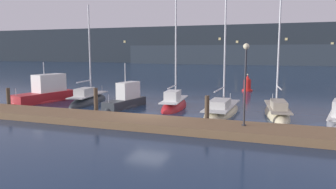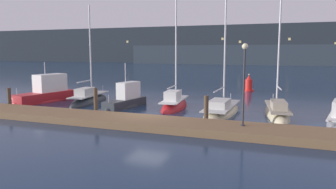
{
  "view_description": "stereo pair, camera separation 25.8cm",
  "coord_description": "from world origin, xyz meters",
  "px_view_note": "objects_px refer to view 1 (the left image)",
  "views": [
    {
      "loc": [
        8.3,
        -18.99,
        4.42
      ],
      "look_at": [
        0.0,
        3.78,
        1.2
      ],
      "focal_mm": 35.0,
      "sensor_mm": 36.0,
      "label": 1
    },
    {
      "loc": [
        8.54,
        -18.9,
        4.42
      ],
      "look_at": [
        0.0,
        3.78,
        1.2
      ],
      "focal_mm": 35.0,
      "sensor_mm": 36.0,
      "label": 2
    }
  ],
  "objects_px": {
    "sailboat_berth_5": "(222,111)",
    "sailboat_berth_6": "(277,114)",
    "channel_buoy": "(247,85)",
    "motorboat_berth_1": "(45,96)",
    "sailboat_berth_4": "(174,106)",
    "dock_lamppost": "(246,72)",
    "motorboat_berth_3": "(126,103)",
    "sailboat_berth_2": "(88,101)"
  },
  "relations": [
    {
      "from": "sailboat_berth_2",
      "to": "motorboat_berth_3",
      "type": "xyz_separation_m",
      "value": [
        4.02,
        -0.86,
        0.19
      ]
    },
    {
      "from": "motorboat_berth_3",
      "to": "channel_buoy",
      "type": "bearing_deg",
      "value": 61.3
    },
    {
      "from": "motorboat_berth_1",
      "to": "dock_lamppost",
      "type": "height_order",
      "value": "dock_lamppost"
    },
    {
      "from": "motorboat_berth_1",
      "to": "dock_lamppost",
      "type": "distance_m",
      "value": 18.99
    },
    {
      "from": "motorboat_berth_3",
      "to": "sailboat_berth_6",
      "type": "relative_size",
      "value": 0.56
    },
    {
      "from": "motorboat_berth_3",
      "to": "sailboat_berth_4",
      "type": "bearing_deg",
      "value": 14.71
    },
    {
      "from": "sailboat_berth_5",
      "to": "sailboat_berth_6",
      "type": "distance_m",
      "value": 3.8
    },
    {
      "from": "motorboat_berth_1",
      "to": "sailboat_berth_5",
      "type": "distance_m",
      "value": 15.66
    },
    {
      "from": "sailboat_berth_2",
      "to": "sailboat_berth_6",
      "type": "height_order",
      "value": "sailboat_berth_2"
    },
    {
      "from": "dock_lamppost",
      "to": "sailboat_berth_2",
      "type": "bearing_deg",
      "value": 155.97
    },
    {
      "from": "sailboat_berth_6",
      "to": "dock_lamppost",
      "type": "xyz_separation_m",
      "value": [
        -1.52,
        -6.03,
        3.24
      ]
    },
    {
      "from": "motorboat_berth_1",
      "to": "sailboat_berth_5",
      "type": "xyz_separation_m",
      "value": [
        15.66,
        0.1,
        -0.36
      ]
    },
    {
      "from": "sailboat_berth_2",
      "to": "sailboat_berth_5",
      "type": "distance_m",
      "value": 11.63
    },
    {
      "from": "motorboat_berth_3",
      "to": "sailboat_berth_6",
      "type": "bearing_deg",
      "value": 3.55
    },
    {
      "from": "motorboat_berth_1",
      "to": "sailboat_berth_5",
      "type": "relative_size",
      "value": 0.66
    },
    {
      "from": "dock_lamppost",
      "to": "channel_buoy",
      "type": "bearing_deg",
      "value": 95.98
    },
    {
      "from": "motorboat_berth_3",
      "to": "sailboat_berth_2",
      "type": "bearing_deg",
      "value": 167.86
    },
    {
      "from": "motorboat_berth_1",
      "to": "channel_buoy",
      "type": "height_order",
      "value": "motorboat_berth_1"
    },
    {
      "from": "sailboat_berth_2",
      "to": "channel_buoy",
      "type": "xyz_separation_m",
      "value": [
        11.83,
        13.4,
        0.57
      ]
    },
    {
      "from": "motorboat_berth_1",
      "to": "motorboat_berth_3",
      "type": "xyz_separation_m",
      "value": [
        8.06,
        -0.26,
        -0.15
      ]
    },
    {
      "from": "sailboat_berth_6",
      "to": "motorboat_berth_3",
      "type": "bearing_deg",
      "value": -176.45
    },
    {
      "from": "motorboat_berth_1",
      "to": "sailboat_berth_4",
      "type": "relative_size",
      "value": 0.7
    },
    {
      "from": "sailboat_berth_2",
      "to": "sailboat_berth_6",
      "type": "xyz_separation_m",
      "value": [
        15.4,
        -0.16,
        -0.03
      ]
    },
    {
      "from": "sailboat_berth_5",
      "to": "channel_buoy",
      "type": "relative_size",
      "value": 5.23
    },
    {
      "from": "sailboat_berth_5",
      "to": "sailboat_berth_6",
      "type": "xyz_separation_m",
      "value": [
        3.78,
        0.35,
        -0.01
      ]
    },
    {
      "from": "sailboat_berth_6",
      "to": "dock_lamppost",
      "type": "height_order",
      "value": "sailboat_berth_6"
    },
    {
      "from": "sailboat_berth_2",
      "to": "channel_buoy",
      "type": "height_order",
      "value": "sailboat_berth_2"
    },
    {
      "from": "sailboat_berth_4",
      "to": "dock_lamppost",
      "type": "distance_m",
      "value": 9.35
    },
    {
      "from": "motorboat_berth_3",
      "to": "sailboat_berth_5",
      "type": "distance_m",
      "value": 7.61
    },
    {
      "from": "channel_buoy",
      "to": "dock_lamppost",
      "type": "relative_size",
      "value": 0.44
    },
    {
      "from": "sailboat_berth_5",
      "to": "channel_buoy",
      "type": "height_order",
      "value": "sailboat_berth_5"
    },
    {
      "from": "motorboat_berth_3",
      "to": "channel_buoy",
      "type": "relative_size",
      "value": 2.52
    },
    {
      "from": "motorboat_berth_1",
      "to": "dock_lamppost",
      "type": "xyz_separation_m",
      "value": [
        17.92,
        -5.58,
        2.87
      ]
    },
    {
      "from": "sailboat_berth_4",
      "to": "sailboat_berth_5",
      "type": "height_order",
      "value": "sailboat_berth_5"
    },
    {
      "from": "motorboat_berth_1",
      "to": "sailboat_berth_2",
      "type": "height_order",
      "value": "sailboat_berth_2"
    },
    {
      "from": "sailboat_berth_4",
      "to": "dock_lamppost",
      "type": "xyz_separation_m",
      "value": [
        6.12,
        -6.31,
        3.2
      ]
    },
    {
      "from": "motorboat_berth_1",
      "to": "sailboat_berth_5",
      "type": "bearing_deg",
      "value": 0.36
    },
    {
      "from": "sailboat_berth_5",
      "to": "sailboat_berth_4",
      "type": "bearing_deg",
      "value": 170.75
    },
    {
      "from": "sailboat_berth_5",
      "to": "channel_buoy",
      "type": "distance_m",
      "value": 13.93
    },
    {
      "from": "sailboat_berth_2",
      "to": "sailboat_berth_4",
      "type": "relative_size",
      "value": 0.96
    },
    {
      "from": "sailboat_berth_6",
      "to": "channel_buoy",
      "type": "distance_m",
      "value": 14.04
    },
    {
      "from": "motorboat_berth_3",
      "to": "dock_lamppost",
      "type": "xyz_separation_m",
      "value": [
        9.86,
        -5.33,
        3.02
      ]
    }
  ]
}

